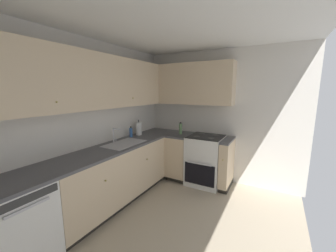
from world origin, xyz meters
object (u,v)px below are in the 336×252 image
at_px(dishwasher, 14,228).
at_px(oil_bottle, 181,129).
at_px(oven_range, 206,160).
at_px(soap_bottle, 131,132).
at_px(paper_towel_roll, 139,129).

relative_size(dishwasher, oil_bottle, 3.74).
relative_size(oven_range, oil_bottle, 4.54).
xyz_separation_m(soap_bottle, paper_towel_roll, (0.21, -0.02, 0.04)).
distance_m(dishwasher, soap_bottle, 2.07).
height_order(oven_range, oil_bottle, oil_bottle).
height_order(dishwasher, oil_bottle, oil_bottle).
distance_m(dishwasher, oven_range, 2.87).
xyz_separation_m(dishwasher, soap_bottle, (1.99, 0.18, 0.55)).
xyz_separation_m(oven_range, oil_bottle, (-0.02, 0.52, 0.55)).
bearing_deg(oven_range, oil_bottle, 92.12).
distance_m(paper_towel_roll, oil_bottle, 0.80).
bearing_deg(dishwasher, paper_towel_roll, 4.18).
bearing_deg(oil_bottle, paper_towel_roll, 125.36).
xyz_separation_m(oven_range, soap_bottle, (-0.69, 1.19, 0.53)).
relative_size(soap_bottle, oil_bottle, 0.85).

